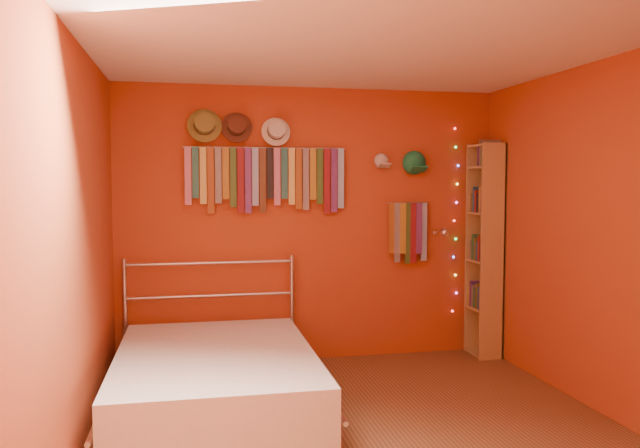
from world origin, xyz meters
TOP-DOWN VIEW (x-y plane):
  - ground at (0.00, 0.00)m, footprint 3.50×3.50m
  - back_wall at (0.00, 1.75)m, footprint 3.50×0.02m
  - right_wall at (1.75, 0.00)m, footprint 0.02×3.50m
  - left_wall at (-1.75, 0.00)m, footprint 0.02×3.50m
  - ceiling at (0.00, 0.00)m, footprint 3.50×3.50m
  - tie_rack at (-0.41, 1.69)m, footprint 1.45×0.03m
  - small_tie_rack at (0.92, 1.69)m, footprint 0.40×0.03m
  - fedora_olive at (-0.96, 1.65)m, footprint 0.30×0.16m
  - fedora_brown at (-0.68, 1.66)m, footprint 0.27×0.15m
  - fedora_white at (-0.33, 1.66)m, footprint 0.26×0.14m
  - cap_white at (0.65, 1.70)m, footprint 0.16×0.20m
  - cap_green at (0.97, 1.70)m, footprint 0.20×0.25m
  - fairy_lights at (1.40, 1.71)m, footprint 0.06×0.02m
  - reading_lamp at (1.20, 1.53)m, footprint 0.07×0.28m
  - bookshelf at (1.66, 1.53)m, footprint 0.25×0.34m
  - bed at (-0.92, 0.62)m, footprint 1.49×2.04m

SIDE VIEW (x-z plane):
  - ground at x=0.00m, z-range 0.00..0.00m
  - bed at x=-0.92m, z-range -0.26..0.72m
  - bookshelf at x=1.66m, z-range 0.02..2.02m
  - reading_lamp at x=1.20m, z-range 1.13..1.22m
  - small_tie_rack at x=0.92m, z-range 0.90..1.48m
  - back_wall at x=0.00m, z-range 0.00..2.50m
  - right_wall at x=1.75m, z-range 0.00..2.50m
  - left_wall at x=-1.75m, z-range 0.00..2.50m
  - fairy_lights at x=1.40m, z-range 0.38..2.16m
  - tie_rack at x=-0.41m, z-range 1.40..2.00m
  - cap_green at x=0.97m, z-range 1.72..1.92m
  - cap_white at x=0.65m, z-range 1.76..1.92m
  - fedora_white at x=-0.33m, z-range 1.97..2.22m
  - fedora_brown at x=-0.68m, z-range 1.99..2.26m
  - fedora_olive at x=-0.96m, z-range 1.99..2.29m
  - ceiling at x=0.00m, z-range 2.49..2.51m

